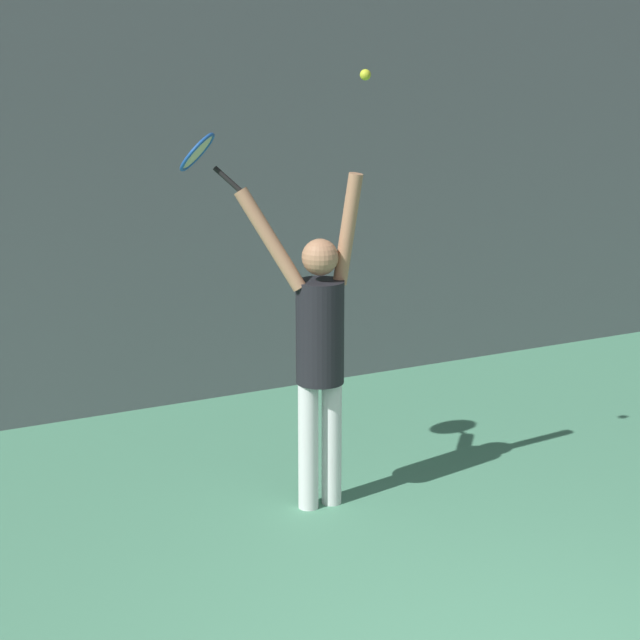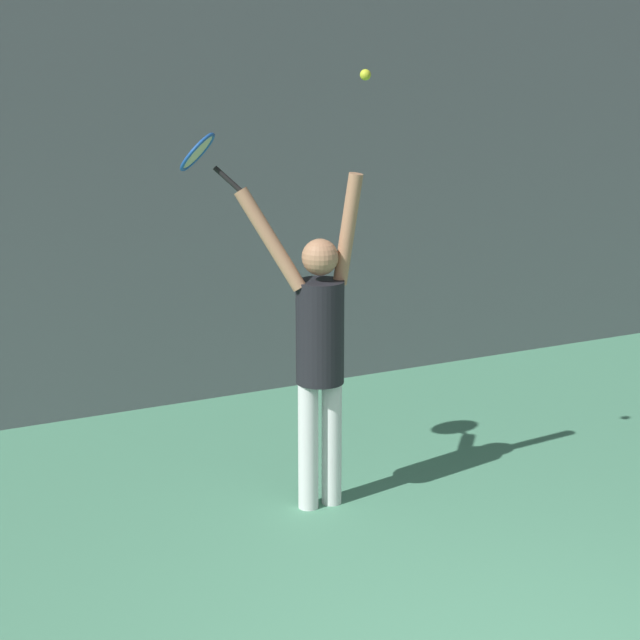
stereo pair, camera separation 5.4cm
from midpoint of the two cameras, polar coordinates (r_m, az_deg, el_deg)
name	(u,v)px [view 2 (the right image)]	position (r m, az deg, el deg)	size (l,w,h in m)	color
back_wall	(161,95)	(9.16, -7.68, 10.92)	(18.00, 0.10, 5.00)	slate
tennis_player	(319,344)	(7.28, 0.16, -1.17)	(0.76, 0.45, 2.17)	white
tennis_racket	(200,154)	(7.16, -5.71, 8.12)	(0.40, 0.38, 0.36)	black
tennis_ball	(365,75)	(7.03, 2.48, 11.97)	(0.07, 0.07, 0.07)	#CCDB2D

